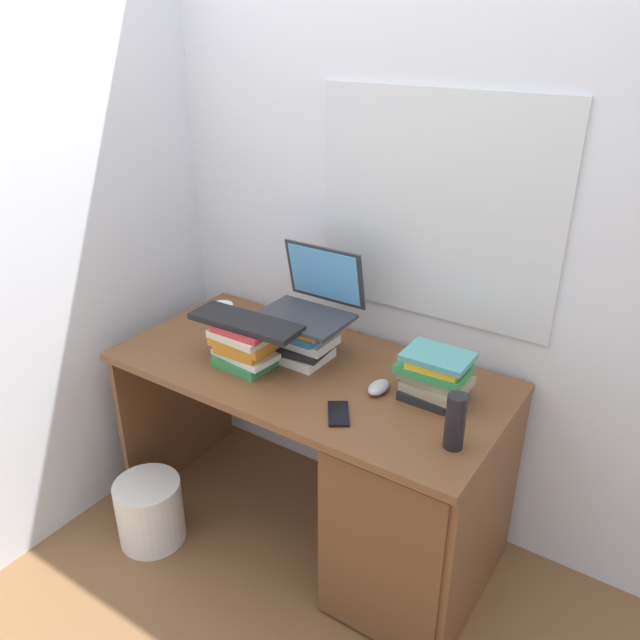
% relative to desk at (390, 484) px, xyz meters
% --- Properties ---
extents(ground_plane, '(6.00, 6.00, 0.00)m').
position_rel_desk_xyz_m(ground_plane, '(-0.37, 0.03, -0.41)').
color(ground_plane, brown).
extents(wall_back, '(6.00, 0.06, 2.60)m').
position_rel_desk_xyz_m(wall_back, '(-0.37, 0.42, 0.89)').
color(wall_back, silver).
rests_on(wall_back, ground).
extents(wall_left, '(0.05, 6.00, 2.60)m').
position_rel_desk_xyz_m(wall_left, '(-1.24, 0.03, 0.89)').
color(wall_left, silver).
rests_on(wall_left, ground).
extents(desk, '(1.44, 0.70, 0.76)m').
position_rel_desk_xyz_m(desk, '(0.00, 0.00, 0.00)').
color(desk, brown).
rests_on(desk, ground).
extents(book_stack_tall, '(0.22, 0.20, 0.16)m').
position_rel_desk_xyz_m(book_stack_tall, '(-0.43, 0.08, 0.42)').
color(book_stack_tall, white).
rests_on(book_stack_tall, desk).
extents(book_stack_keyboard_riser, '(0.24, 0.20, 0.17)m').
position_rel_desk_xyz_m(book_stack_keyboard_riser, '(-0.57, -0.08, 0.43)').
color(book_stack_keyboard_riser, '#338C4C').
rests_on(book_stack_keyboard_riser, desk).
extents(book_stack_side, '(0.24, 0.19, 0.17)m').
position_rel_desk_xyz_m(book_stack_side, '(0.09, 0.10, 0.43)').
color(book_stack_side, black).
rests_on(book_stack_side, desk).
extents(laptop, '(0.33, 0.29, 0.24)m').
position_rel_desk_xyz_m(laptop, '(-0.43, 0.14, 0.56)').
color(laptop, '#2D2D33').
rests_on(laptop, book_stack_tall).
extents(keyboard, '(0.43, 0.16, 0.02)m').
position_rel_desk_xyz_m(keyboard, '(-0.56, -0.08, 0.52)').
color(keyboard, black).
rests_on(keyboard, book_stack_keyboard_riser).
extents(computer_mouse, '(0.06, 0.10, 0.04)m').
position_rel_desk_xyz_m(computer_mouse, '(-0.08, 0.03, 0.36)').
color(computer_mouse, '#A5A8AD').
rests_on(computer_mouse, desk).
extents(mug, '(0.13, 0.09, 0.10)m').
position_rel_desk_xyz_m(mug, '(-0.86, 0.12, 0.39)').
color(mug, white).
rests_on(mug, desk).
extents(water_bottle, '(0.06, 0.06, 0.18)m').
position_rel_desk_xyz_m(water_bottle, '(0.25, -0.12, 0.43)').
color(water_bottle, black).
rests_on(water_bottle, desk).
extents(cell_phone, '(0.13, 0.15, 0.01)m').
position_rel_desk_xyz_m(cell_phone, '(-0.12, -0.17, 0.35)').
color(cell_phone, black).
rests_on(cell_phone, desk).
extents(wastebasket, '(0.26, 0.26, 0.27)m').
position_rel_desk_xyz_m(wastebasket, '(-0.86, -0.38, -0.28)').
color(wastebasket, silver).
rests_on(wastebasket, ground).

